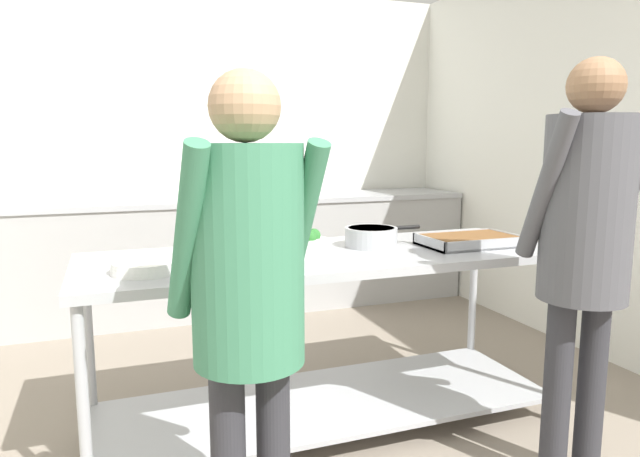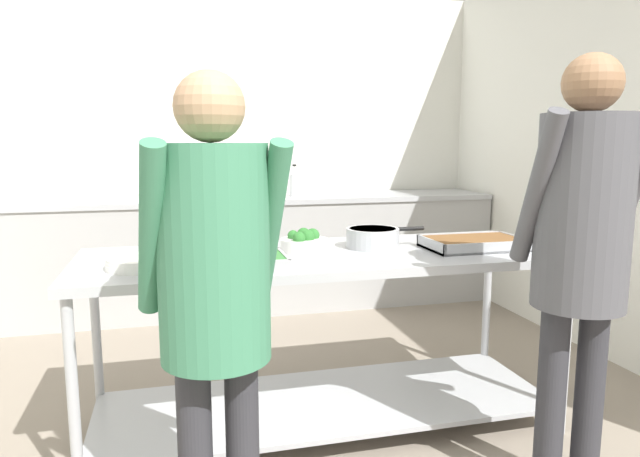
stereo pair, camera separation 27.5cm
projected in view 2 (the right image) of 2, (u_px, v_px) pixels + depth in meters
wall_rear at (251, 148)px, 4.96m from camera, size 4.08×0.06×2.65m
wall_right at (611, 150)px, 3.58m from camera, size 0.06×4.05×2.65m
back_counter at (258, 252)px, 4.74m from camera, size 3.92×0.65×0.93m
serving_counter at (325, 310)px, 2.71m from camera, size 2.25×0.80×0.86m
plate_stack at (140, 263)px, 2.34m from camera, size 0.27×0.27×0.05m
serving_tray_vegetables at (235, 263)px, 2.33m from camera, size 0.42×0.27×0.05m
broccoli_bowl at (305, 243)px, 2.69m from camera, size 0.23×0.23×0.11m
sauce_pan at (373, 237)px, 2.79m from camera, size 0.40×0.26×0.10m
serving_tray_roast at (474, 243)px, 2.77m from camera, size 0.47×0.30×0.05m
guest_serving_left at (582, 232)px, 2.09m from camera, size 0.48×0.39×1.69m
guest_serving_right at (214, 275)px, 1.73m from camera, size 0.47×0.37×1.59m
water_bottle at (294, 182)px, 4.68m from camera, size 0.08×0.08×0.26m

